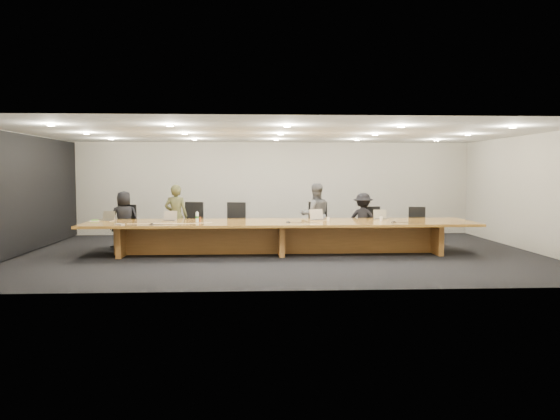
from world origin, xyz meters
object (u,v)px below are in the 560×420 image
object	(u,v)px
person_b	(176,216)
person_a	(124,219)
chair_left	(191,224)
chair_mid_left	(234,224)
chair_far_right	(417,226)
mic_left	(152,224)
person_d	(363,220)
laptop_b	(169,216)
mic_right	(394,222)
laptop_d	(319,215)
laptop_e	(381,215)
av_box	(119,224)
person_c	(315,215)
amber_mug	(199,219)
laptop_a	(106,216)
paper_cup_far	(381,219)
chair_far_left	(125,226)
water_bottle	(197,217)
chair_right	(374,226)
mic_center	(288,222)
chair_mid_right	(318,224)
conference_table	(281,231)
paper_cup_near	(328,219)

from	to	relation	value
person_b	person_a	bearing A→B (deg)	5.77
chair_left	chair_mid_left	size ratio (longest dim) A/B	1.00
chair_far_right	mic_left	size ratio (longest dim) A/B	7.70
person_d	chair_left	bearing A→B (deg)	19.29
laptop_b	mic_right	xyz separation A→B (m)	(5.19, -0.62, -0.11)
laptop_d	chair_far_right	bearing A→B (deg)	-2.05
laptop_e	av_box	size ratio (longest dim) A/B	1.68
person_c	person_b	bearing A→B (deg)	-5.86
av_box	laptop_e	bearing A→B (deg)	29.11
amber_mug	chair_left	bearing A→B (deg)	106.03
person_a	laptop_a	bearing A→B (deg)	57.89
laptop_a	chair_far_right	bearing A→B (deg)	23.60
paper_cup_far	mic_left	world-z (taller)	paper_cup_far
chair_far_left	water_bottle	distance (m)	2.34
person_c	chair_right	bearing A→B (deg)	175.59
chair_far_left	chair_far_right	bearing A→B (deg)	8.26
person_a	mic_center	xyz separation A→B (m)	(4.02, -1.45, 0.05)
chair_mid_right	paper_cup_far	world-z (taller)	chair_mid_right
laptop_d	mic_left	xyz separation A→B (m)	(-3.79, -0.89, -0.12)
laptop_a	laptop_e	xyz separation A→B (m)	(6.55, 0.05, 0.00)
conference_table	person_c	world-z (taller)	person_c
paper_cup_near	chair_far_right	bearing A→B (deg)	22.81
laptop_b	mic_center	size ratio (longest dim) A/B	2.49
laptop_b	av_box	world-z (taller)	laptop_b
chair_far_left	amber_mug	world-z (taller)	chair_far_left
paper_cup_near	person_b	bearing A→B (deg)	164.76
chair_mid_right	person_d	size ratio (longest dim) A/B	0.85
conference_table	amber_mug	world-z (taller)	amber_mug
water_bottle	av_box	xyz separation A→B (m)	(-1.62, -0.64, -0.10)
chair_far_left	chair_right	world-z (taller)	chair_far_left
paper_cup_far	mic_left	size ratio (longest dim) A/B	0.74
person_c	av_box	world-z (taller)	person_c
person_a	water_bottle	world-z (taller)	person_a
amber_mug	chair_mid_left	bearing A→B (deg)	51.68
laptop_a	mic_right	size ratio (longest dim) A/B	2.23
conference_table	person_b	distance (m)	2.82
laptop_b	paper_cup_far	size ratio (longest dim) A/B	3.16
laptop_b	paper_cup_far	distance (m)	5.01
amber_mug	paper_cup_far	size ratio (longest dim) A/B	1.06
laptop_e	mic_right	distance (m)	0.78
chair_mid_right	person_a	bearing A→B (deg)	-176.81
chair_mid_left	mic_center	xyz separation A→B (m)	(1.28, -1.48, 0.19)
amber_mug	av_box	bearing A→B (deg)	-153.51
chair_far_right	amber_mug	world-z (taller)	chair_far_right
laptop_e	person_d	bearing A→B (deg)	113.38
person_c	av_box	distance (m)	4.88
chair_far_right	amber_mug	xyz separation A→B (m)	(-5.50, -0.97, 0.29)
person_a	person_d	world-z (taller)	person_a
laptop_b	mic_center	xyz separation A→B (m)	(2.77, -0.57, -0.11)
chair_far_left	paper_cup_near	distance (m)	5.14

